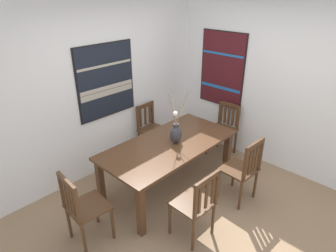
{
  "coord_description": "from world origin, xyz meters",
  "views": [
    {
      "loc": [
        -2.39,
        -1.74,
        2.71
      ],
      "look_at": [
        0.16,
        0.68,
        1.01
      ],
      "focal_mm": 31.32,
      "sensor_mm": 36.0,
      "label": 1
    }
  ],
  "objects_px": {
    "centerpiece_vase": "(176,133)",
    "painting_on_back_wall": "(106,81)",
    "chair_2": "(196,204)",
    "chair_0": "(83,207)",
    "painting_on_side_wall": "(222,69)",
    "dining_table": "(169,149)",
    "chair_4": "(224,128)",
    "chair_1": "(151,129)",
    "chair_3": "(243,169)"
  },
  "relations": [
    {
      "from": "centerpiece_vase",
      "to": "chair_1",
      "type": "relative_size",
      "value": 0.84
    },
    {
      "from": "centerpiece_vase",
      "to": "painting_on_side_wall",
      "type": "xyz_separation_m",
      "value": [
        1.53,
        0.33,
        0.53
      ]
    },
    {
      "from": "dining_table",
      "to": "chair_4",
      "type": "relative_size",
      "value": 2.17
    },
    {
      "from": "dining_table",
      "to": "chair_4",
      "type": "distance_m",
      "value": 1.37
    },
    {
      "from": "dining_table",
      "to": "chair_2",
      "type": "relative_size",
      "value": 2.14
    },
    {
      "from": "centerpiece_vase",
      "to": "chair_2",
      "type": "relative_size",
      "value": 0.82
    },
    {
      "from": "chair_0",
      "to": "painting_on_back_wall",
      "type": "xyz_separation_m",
      "value": [
        1.22,
        1.12,
        0.93
      ]
    },
    {
      "from": "centerpiece_vase",
      "to": "chair_4",
      "type": "bearing_deg",
      "value": 1.76
    },
    {
      "from": "centerpiece_vase",
      "to": "chair_0",
      "type": "relative_size",
      "value": 0.81
    },
    {
      "from": "centerpiece_vase",
      "to": "painting_on_back_wall",
      "type": "bearing_deg",
      "value": 102.78
    },
    {
      "from": "dining_table",
      "to": "centerpiece_vase",
      "type": "xyz_separation_m",
      "value": [
        0.08,
        -0.05,
        0.25
      ]
    },
    {
      "from": "chair_1",
      "to": "painting_on_side_wall",
      "type": "relative_size",
      "value": 0.71
    },
    {
      "from": "centerpiece_vase",
      "to": "chair_1",
      "type": "height_order",
      "value": "centerpiece_vase"
    },
    {
      "from": "centerpiece_vase",
      "to": "painting_on_back_wall",
      "type": "xyz_separation_m",
      "value": [
        -0.26,
        1.16,
        0.55
      ]
    },
    {
      "from": "chair_1",
      "to": "chair_2",
      "type": "relative_size",
      "value": 0.98
    },
    {
      "from": "chair_1",
      "to": "chair_2",
      "type": "bearing_deg",
      "value": -119.21
    },
    {
      "from": "painting_on_back_wall",
      "to": "painting_on_side_wall",
      "type": "distance_m",
      "value": 1.97
    },
    {
      "from": "chair_2",
      "to": "chair_3",
      "type": "distance_m",
      "value": 0.95
    },
    {
      "from": "dining_table",
      "to": "chair_2",
      "type": "height_order",
      "value": "chair_2"
    },
    {
      "from": "chair_0",
      "to": "chair_3",
      "type": "distance_m",
      "value": 2.07
    },
    {
      "from": "chair_0",
      "to": "chair_3",
      "type": "height_order",
      "value": "chair_3"
    },
    {
      "from": "chair_0",
      "to": "painting_on_side_wall",
      "type": "distance_m",
      "value": 3.15
    },
    {
      "from": "dining_table",
      "to": "centerpiece_vase",
      "type": "height_order",
      "value": "centerpiece_vase"
    },
    {
      "from": "painting_on_side_wall",
      "to": "chair_3",
      "type": "bearing_deg",
      "value": -133.94
    },
    {
      "from": "chair_1",
      "to": "centerpiece_vase",
      "type": "bearing_deg",
      "value": -114.02
    },
    {
      "from": "chair_0",
      "to": "chair_1",
      "type": "bearing_deg",
      "value": 25.29
    },
    {
      "from": "chair_2",
      "to": "painting_on_side_wall",
      "type": "xyz_separation_m",
      "value": [
        2.09,
        1.14,
        0.93
      ]
    },
    {
      "from": "chair_4",
      "to": "painting_on_back_wall",
      "type": "xyz_separation_m",
      "value": [
        -1.55,
        1.12,
        0.94
      ]
    },
    {
      "from": "chair_1",
      "to": "chair_4",
      "type": "xyz_separation_m",
      "value": [
        0.87,
        -0.9,
        0.01
      ]
    },
    {
      "from": "chair_1",
      "to": "dining_table",
      "type": "bearing_deg",
      "value": -119.24
    },
    {
      "from": "centerpiece_vase",
      "to": "chair_0",
      "type": "xyz_separation_m",
      "value": [
        -1.48,
        0.04,
        -0.38
      ]
    },
    {
      "from": "chair_0",
      "to": "painting_on_side_wall",
      "type": "bearing_deg",
      "value": 5.41
    },
    {
      "from": "painting_on_back_wall",
      "to": "painting_on_side_wall",
      "type": "xyz_separation_m",
      "value": [
        1.79,
        -0.83,
        -0.02
      ]
    },
    {
      "from": "chair_1",
      "to": "painting_on_back_wall",
      "type": "relative_size",
      "value": 0.82
    },
    {
      "from": "chair_0",
      "to": "painting_on_side_wall",
      "type": "xyz_separation_m",
      "value": [
        3.0,
        0.28,
        0.91
      ]
    },
    {
      "from": "centerpiece_vase",
      "to": "painting_on_side_wall",
      "type": "height_order",
      "value": "painting_on_side_wall"
    },
    {
      "from": "chair_0",
      "to": "chair_2",
      "type": "distance_m",
      "value": 1.26
    },
    {
      "from": "chair_4",
      "to": "centerpiece_vase",
      "type": "bearing_deg",
      "value": -178.24
    },
    {
      "from": "chair_1",
      "to": "painting_on_side_wall",
      "type": "height_order",
      "value": "painting_on_side_wall"
    },
    {
      "from": "painting_on_back_wall",
      "to": "centerpiece_vase",
      "type": "bearing_deg",
      "value": -77.22
    },
    {
      "from": "centerpiece_vase",
      "to": "painting_on_side_wall",
      "type": "distance_m",
      "value": 1.65
    },
    {
      "from": "dining_table",
      "to": "chair_1",
      "type": "relative_size",
      "value": 2.18
    },
    {
      "from": "dining_table",
      "to": "chair_2",
      "type": "bearing_deg",
      "value": -119.17
    },
    {
      "from": "chair_2",
      "to": "chair_4",
      "type": "height_order",
      "value": "chair_2"
    },
    {
      "from": "dining_table",
      "to": "chair_4",
      "type": "bearing_deg",
      "value": -0.6
    },
    {
      "from": "chair_0",
      "to": "chair_4",
      "type": "relative_size",
      "value": 1.04
    },
    {
      "from": "chair_2",
      "to": "painting_on_side_wall",
      "type": "height_order",
      "value": "painting_on_side_wall"
    },
    {
      "from": "dining_table",
      "to": "painting_on_side_wall",
      "type": "relative_size",
      "value": 1.56
    },
    {
      "from": "chair_2",
      "to": "centerpiece_vase",
      "type": "bearing_deg",
      "value": 55.44
    },
    {
      "from": "chair_2",
      "to": "chair_4",
      "type": "bearing_deg",
      "value": 24.87
    }
  ]
}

